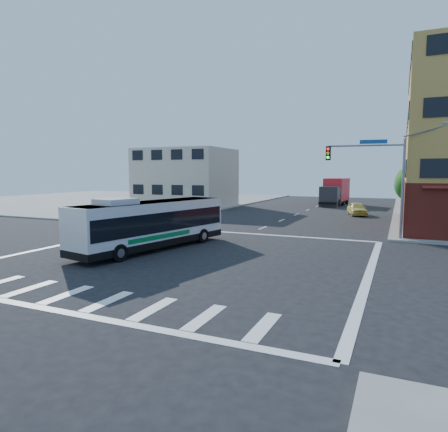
% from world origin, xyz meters
% --- Properties ---
extents(ground, '(120.00, 120.00, 0.00)m').
position_xyz_m(ground, '(0.00, 0.00, 0.00)').
color(ground, black).
rests_on(ground, ground).
extents(sidewalk_nw, '(50.00, 50.00, 0.15)m').
position_xyz_m(sidewalk_nw, '(-35.00, 35.00, 0.07)').
color(sidewalk_nw, gray).
rests_on(sidewalk_nw, ground).
extents(building_east_far, '(12.06, 10.06, 10.00)m').
position_xyz_m(building_east_far, '(16.98, 47.98, 5.01)').
color(building_east_far, gray).
rests_on(building_east_far, ground).
extents(building_west, '(12.06, 10.06, 8.00)m').
position_xyz_m(building_west, '(-17.02, 29.98, 4.01)').
color(building_west, beige).
rests_on(building_west, ground).
extents(signal_mast_ne, '(7.91, 1.13, 8.07)m').
position_xyz_m(signal_mast_ne, '(9.08, 10.62, 4.98)').
color(signal_mast_ne, slate).
rests_on(signal_mast_ne, ground).
extents(street_tree_a, '(3.60, 3.60, 5.53)m').
position_xyz_m(street_tree_a, '(11.90, 27.92, 3.59)').
color(street_tree_a, '#332412').
rests_on(street_tree_a, ground).
extents(street_tree_b, '(3.80, 3.80, 5.79)m').
position_xyz_m(street_tree_b, '(11.90, 35.92, 3.75)').
color(street_tree_b, '#332412').
rests_on(street_tree_b, ground).
extents(street_tree_c, '(3.40, 3.40, 5.29)m').
position_xyz_m(street_tree_c, '(11.90, 43.92, 3.46)').
color(street_tree_c, '#332412').
rests_on(street_tree_c, ground).
extents(street_tree_d, '(4.00, 4.00, 6.03)m').
position_xyz_m(street_tree_d, '(11.90, 51.92, 3.88)').
color(street_tree_d, '#332412').
rests_on(street_tree_d, ground).
extents(transit_bus, '(4.55, 11.33, 3.28)m').
position_xyz_m(transit_bus, '(-3.18, 1.15, 1.60)').
color(transit_bus, black).
rests_on(transit_bus, ground).
extents(box_truck, '(3.13, 8.81, 3.89)m').
position_xyz_m(box_truck, '(1.99, 40.07, 1.89)').
color(box_truck, '#28282D').
rests_on(box_truck, ground).
extents(parked_car, '(2.81, 4.57, 1.45)m').
position_xyz_m(parked_car, '(6.32, 27.03, 0.73)').
color(parked_car, '#E2D660').
rests_on(parked_car, ground).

